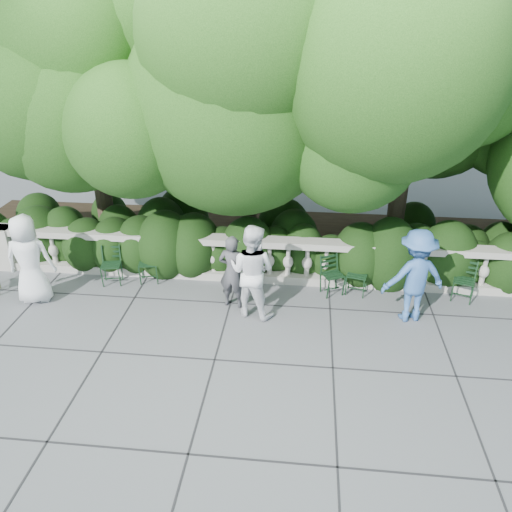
# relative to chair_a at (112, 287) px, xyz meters

# --- Properties ---
(ground) EXTENTS (90.00, 90.00, 0.00)m
(ground) POSITION_rel_chair_a_xyz_m (3.12, -1.19, 0.00)
(ground) COLOR #52545A
(ground) RESTS_ON ground
(balustrade) EXTENTS (12.00, 0.44, 1.00)m
(balustrade) POSITION_rel_chair_a_xyz_m (3.12, 0.61, 0.49)
(balustrade) COLOR #9E998E
(balustrade) RESTS_ON ground
(shrub_hedge) EXTENTS (15.00, 2.60, 1.70)m
(shrub_hedge) POSITION_rel_chair_a_xyz_m (3.12, 1.81, 0.00)
(shrub_hedge) COLOR black
(shrub_hedge) RESTS_ON ground
(tree_canopy) EXTENTS (15.04, 6.52, 6.78)m
(tree_canopy) POSITION_rel_chair_a_xyz_m (3.80, 2.01, 3.96)
(tree_canopy) COLOR #3F3023
(tree_canopy) RESTS_ON ground
(chair_a) EXTENTS (0.53, 0.56, 0.84)m
(chair_a) POSITION_rel_chair_a_xyz_m (0.00, 0.00, 0.00)
(chair_a) COLOR black
(chair_a) RESTS_ON ground
(chair_c) EXTENTS (0.52, 0.55, 0.84)m
(chair_c) POSITION_rel_chair_a_xyz_m (0.77, 0.16, 0.00)
(chair_c) COLOR black
(chair_c) RESTS_ON ground
(chair_d) EXTENTS (0.61, 0.63, 0.84)m
(chair_d) POSITION_rel_chair_a_xyz_m (4.73, 0.08, 0.00)
(chair_d) COLOR black
(chair_d) RESTS_ON ground
(chair_e) EXTENTS (0.55, 0.58, 0.84)m
(chair_e) POSITION_rel_chair_a_xyz_m (5.12, 0.13, 0.00)
(chair_e) COLOR black
(chair_e) RESTS_ON ground
(chair_f) EXTENTS (0.57, 0.59, 0.84)m
(chair_f) POSITION_rel_chair_a_xyz_m (7.24, 0.11, 0.00)
(chair_f) COLOR black
(chair_f) RESTS_ON ground
(person_businessman) EXTENTS (0.99, 0.72, 1.85)m
(person_businessman) POSITION_rel_chair_a_xyz_m (-1.32, -0.66, 0.93)
(person_businessman) COLOR white
(person_businessman) RESTS_ON ground
(person_woman_grey) EXTENTS (0.62, 0.47, 1.53)m
(person_woman_grey) POSITION_rel_chair_a_xyz_m (2.69, -0.45, 0.76)
(person_woman_grey) COLOR #434349
(person_woman_grey) RESTS_ON ground
(person_casual_man) EXTENTS (1.08, 0.95, 1.86)m
(person_casual_man) POSITION_rel_chair_a_xyz_m (3.09, -0.68, 0.93)
(person_casual_man) COLOR white
(person_casual_man) RESTS_ON ground
(person_older_blue) EXTENTS (1.33, 0.97, 1.85)m
(person_older_blue) POSITION_rel_chair_a_xyz_m (6.11, -0.53, 0.92)
(person_older_blue) COLOR #3764A7
(person_older_blue) RESTS_ON ground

